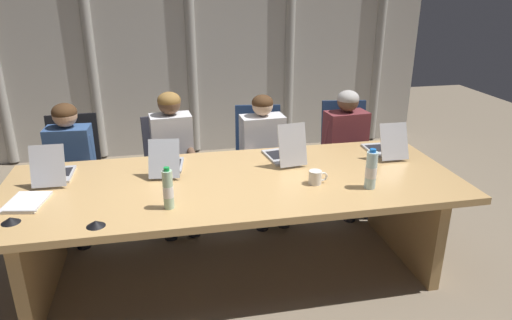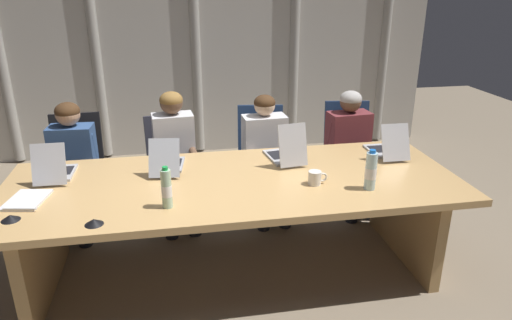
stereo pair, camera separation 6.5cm
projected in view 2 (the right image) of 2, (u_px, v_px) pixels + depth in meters
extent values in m
plane|color=#7F705B|center=(236.00, 271.00, 3.56)|extent=(11.51, 11.51, 0.00)
cube|color=tan|center=(234.00, 183.00, 3.29)|extent=(3.20, 1.22, 0.05)
cube|color=black|center=(234.00, 192.00, 3.31)|extent=(2.72, 0.10, 0.06)
cube|color=tan|center=(42.00, 248.00, 3.20)|extent=(0.08, 1.04, 0.71)
cube|color=tan|center=(405.00, 215.00, 3.65)|extent=(0.08, 1.04, 0.71)
cube|color=beige|center=(201.00, 29.00, 5.57)|extent=(5.75, 0.10, 3.07)
cylinder|color=#A39E96|center=(93.00, 31.00, 5.31)|extent=(0.12, 0.12, 3.01)
cylinder|color=#A39E96|center=(195.00, 29.00, 5.50)|extent=(0.12, 0.12, 3.01)
cylinder|color=#A39E96|center=(295.00, 28.00, 5.71)|extent=(0.12, 0.12, 3.01)
cylinder|color=#A39E96|center=(386.00, 26.00, 5.91)|extent=(0.12, 0.12, 3.01)
cube|color=#BCBCC1|center=(58.00, 173.00, 3.38)|extent=(0.23, 0.31, 0.02)
cube|color=black|center=(59.00, 171.00, 3.39)|extent=(0.19, 0.17, 0.00)
cube|color=#BCBCC1|center=(49.00, 164.00, 3.14)|extent=(0.22, 0.10, 0.28)
cube|color=black|center=(49.00, 164.00, 3.15)|extent=(0.20, 0.08, 0.25)
cube|color=#A8ADB7|center=(169.00, 165.00, 3.53)|extent=(0.25, 0.32, 0.02)
cube|color=black|center=(169.00, 162.00, 3.55)|extent=(0.20, 0.18, 0.00)
cube|color=#A8ADB7|center=(164.00, 158.00, 3.29)|extent=(0.23, 0.16, 0.26)
cube|color=black|center=(164.00, 157.00, 3.29)|extent=(0.21, 0.14, 0.23)
cube|color=#BCBCC1|center=(282.00, 157.00, 3.69)|extent=(0.26, 0.37, 0.02)
cube|color=black|center=(281.00, 154.00, 3.71)|extent=(0.21, 0.21, 0.00)
cube|color=#BCBCC1|center=(293.00, 145.00, 3.45)|extent=(0.23, 0.11, 0.32)
cube|color=black|center=(293.00, 145.00, 3.45)|extent=(0.21, 0.10, 0.28)
cube|color=#BCBCC1|center=(382.00, 151.00, 3.82)|extent=(0.23, 0.31, 0.02)
cube|color=black|center=(381.00, 149.00, 3.84)|extent=(0.19, 0.17, 0.00)
cube|color=#BCBCC1|center=(396.00, 142.00, 3.58)|extent=(0.22, 0.12, 0.27)
cube|color=black|center=(395.00, 142.00, 3.58)|extent=(0.20, 0.10, 0.24)
cube|color=black|center=(79.00, 181.00, 4.11)|extent=(0.50, 0.50, 0.08)
cube|color=black|center=(77.00, 141.00, 4.20)|extent=(0.44, 0.14, 0.52)
cylinder|color=#262628|center=(82.00, 202.00, 4.18)|extent=(0.05, 0.05, 0.34)
cylinder|color=black|center=(85.00, 221.00, 4.25)|extent=(0.60, 0.60, 0.04)
cube|color=#2D2D38|center=(174.00, 174.00, 4.25)|extent=(0.54, 0.54, 0.08)
cube|color=#2D2D38|center=(169.00, 139.00, 4.34)|extent=(0.44, 0.17, 0.46)
cylinder|color=#262628|center=(176.00, 195.00, 4.32)|extent=(0.05, 0.05, 0.34)
cylinder|color=black|center=(177.00, 213.00, 4.39)|extent=(0.60, 0.60, 0.04)
cube|color=navy|center=(261.00, 168.00, 4.38)|extent=(0.55, 0.55, 0.08)
cube|color=navy|center=(260.00, 131.00, 4.48)|extent=(0.45, 0.18, 0.51)
cylinder|color=#262628|center=(261.00, 188.00, 4.46)|extent=(0.05, 0.05, 0.34)
cylinder|color=black|center=(261.00, 206.00, 4.53)|extent=(0.60, 0.60, 0.04)
cube|color=navy|center=(349.00, 162.00, 4.53)|extent=(0.55, 0.55, 0.08)
cube|color=navy|center=(346.00, 127.00, 4.63)|extent=(0.45, 0.19, 0.51)
cylinder|color=#262628|center=(347.00, 182.00, 4.60)|extent=(0.05, 0.05, 0.34)
cylinder|color=black|center=(346.00, 199.00, 4.67)|extent=(0.60, 0.60, 0.04)
cube|color=#335184|center=(73.00, 152.00, 3.99)|extent=(0.38, 0.24, 0.47)
sphere|color=tan|center=(68.00, 114.00, 3.87)|extent=(0.20, 0.20, 0.20)
ellipsoid|color=#472D19|center=(67.00, 111.00, 3.86)|extent=(0.20, 0.20, 0.15)
cylinder|color=#335184|center=(91.00, 147.00, 3.99)|extent=(0.08, 0.14, 0.27)
cylinder|color=tan|center=(87.00, 168.00, 3.84)|extent=(0.08, 0.30, 0.06)
cylinder|color=#335184|center=(54.00, 148.00, 3.96)|extent=(0.08, 0.14, 0.27)
cylinder|color=tan|center=(49.00, 170.00, 3.80)|extent=(0.08, 0.30, 0.06)
cylinder|color=#262833|center=(84.00, 190.00, 3.91)|extent=(0.16, 0.41, 0.13)
cylinder|color=#262833|center=(83.00, 222.00, 3.82)|extent=(0.11, 0.11, 0.44)
cylinder|color=#262833|center=(60.00, 191.00, 3.89)|extent=(0.16, 0.41, 0.13)
cylinder|color=#262833|center=(58.00, 223.00, 3.80)|extent=(0.11, 0.11, 0.44)
cube|color=silver|center=(174.00, 143.00, 4.12)|extent=(0.37, 0.25, 0.53)
sphere|color=brown|center=(171.00, 103.00, 3.99)|extent=(0.20, 0.20, 0.20)
ellipsoid|color=olive|center=(171.00, 100.00, 3.98)|extent=(0.20, 0.20, 0.15)
cylinder|color=silver|center=(190.00, 134.00, 4.13)|extent=(0.08, 0.14, 0.27)
cylinder|color=brown|center=(194.00, 154.00, 3.98)|extent=(0.09, 0.30, 0.06)
cylinder|color=silver|center=(157.00, 137.00, 4.06)|extent=(0.08, 0.14, 0.27)
cylinder|color=brown|center=(159.00, 157.00, 3.91)|extent=(0.09, 0.30, 0.06)
cylinder|color=#262833|center=(190.00, 181.00, 4.07)|extent=(0.16, 0.41, 0.13)
cylinder|color=#262833|center=(194.00, 212.00, 3.99)|extent=(0.11, 0.11, 0.44)
cylinder|color=#262833|center=(167.00, 184.00, 4.02)|extent=(0.16, 0.41, 0.13)
cylinder|color=#262833|center=(171.00, 215.00, 3.94)|extent=(0.11, 0.11, 0.44)
cube|color=silver|center=(264.00, 141.00, 4.27)|extent=(0.40, 0.24, 0.48)
sphere|color=beige|center=(265.00, 105.00, 4.15)|extent=(0.19, 0.19, 0.19)
ellipsoid|color=#472D19|center=(265.00, 103.00, 4.14)|extent=(0.19, 0.19, 0.14)
cylinder|color=silver|center=(282.00, 135.00, 4.29)|extent=(0.08, 0.14, 0.27)
cylinder|color=beige|center=(288.00, 154.00, 4.14)|extent=(0.08, 0.30, 0.06)
cylinder|color=silver|center=(247.00, 137.00, 4.21)|extent=(0.08, 0.14, 0.27)
cylinder|color=beige|center=(252.00, 157.00, 4.07)|extent=(0.08, 0.30, 0.06)
cylinder|color=#262833|center=(280.00, 175.00, 4.21)|extent=(0.15, 0.41, 0.13)
cylinder|color=#262833|center=(286.00, 204.00, 4.12)|extent=(0.11, 0.11, 0.44)
cylinder|color=#262833|center=(259.00, 177.00, 4.16)|extent=(0.15, 0.41, 0.13)
cylinder|color=#262833|center=(264.00, 207.00, 4.07)|extent=(0.11, 0.11, 0.44)
cube|color=brown|center=(348.00, 136.00, 4.40)|extent=(0.41, 0.25, 0.47)
sphere|color=brown|center=(351.00, 101.00, 4.28)|extent=(0.20, 0.20, 0.20)
ellipsoid|color=#B2ADA8|center=(351.00, 99.00, 4.27)|extent=(0.20, 0.20, 0.15)
cylinder|color=brown|center=(364.00, 131.00, 4.43)|extent=(0.08, 0.14, 0.27)
cylinder|color=brown|center=(374.00, 149.00, 4.28)|extent=(0.09, 0.30, 0.06)
cylinder|color=brown|center=(332.00, 133.00, 4.35)|extent=(0.08, 0.14, 0.27)
cylinder|color=brown|center=(341.00, 153.00, 4.20)|extent=(0.09, 0.30, 0.06)
cylinder|color=#262833|center=(365.00, 169.00, 4.35)|extent=(0.17, 0.41, 0.13)
cylinder|color=#262833|center=(373.00, 197.00, 4.26)|extent=(0.11, 0.11, 0.44)
cylinder|color=#262833|center=(346.00, 171.00, 4.30)|extent=(0.17, 0.41, 0.13)
cylinder|color=#262833|center=(353.00, 200.00, 4.21)|extent=(0.11, 0.11, 0.44)
cylinder|color=#ADD1B2|center=(167.00, 189.00, 2.85)|extent=(0.06, 0.06, 0.25)
cylinder|color=white|center=(167.00, 191.00, 2.85)|extent=(0.06, 0.06, 0.07)
cylinder|color=green|center=(165.00, 168.00, 2.80)|extent=(0.04, 0.04, 0.02)
cylinder|color=silver|center=(371.00, 171.00, 3.10)|extent=(0.08, 0.08, 0.26)
cylinder|color=white|center=(371.00, 173.00, 3.11)|extent=(0.08, 0.08, 0.08)
cylinder|color=blue|center=(373.00, 151.00, 3.05)|extent=(0.04, 0.04, 0.02)
cylinder|color=white|center=(315.00, 178.00, 3.20)|extent=(0.09, 0.09, 0.10)
torus|color=white|center=(323.00, 177.00, 3.21)|extent=(0.07, 0.01, 0.07)
cone|color=black|center=(94.00, 222.00, 2.68)|extent=(0.11, 0.11, 0.03)
cone|color=black|center=(10.00, 218.00, 2.73)|extent=(0.11, 0.11, 0.03)
cube|color=silver|center=(27.00, 200.00, 2.97)|extent=(0.27, 0.34, 0.02)
cylinder|color=silver|center=(20.00, 209.00, 2.83)|extent=(0.21, 0.05, 0.01)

